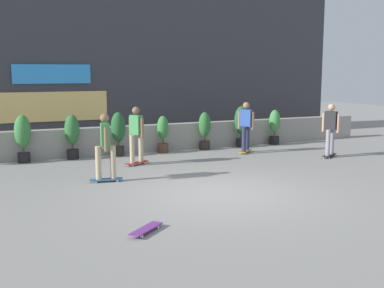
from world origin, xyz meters
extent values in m
plane|color=gray|center=(0.00, 0.00, 0.00)|extent=(48.00, 48.00, 0.00)
cube|color=gray|center=(0.00, 6.00, 0.45)|extent=(18.00, 0.40, 0.90)
cube|color=#38383D|center=(0.00, 10.00, 3.25)|extent=(20.00, 2.00, 6.50)
cube|color=#3399F2|center=(-2.34, 8.96, 2.60)|extent=(2.80, 0.08, 0.70)
cube|color=#F2CC72|center=(-2.34, 8.97, 1.40)|extent=(4.00, 0.06, 1.10)
cylinder|color=black|center=(-3.71, 5.55, 0.15)|extent=(0.36, 0.36, 0.30)
cylinder|color=brown|center=(-3.71, 5.55, 0.38)|extent=(0.06, 0.06, 0.15)
ellipsoid|color=#387F3D|center=(-3.71, 5.55, 0.94)|extent=(0.48, 0.48, 0.98)
cylinder|color=black|center=(-2.27, 5.55, 0.15)|extent=(0.36, 0.36, 0.30)
cylinder|color=brown|center=(-2.27, 5.55, 0.38)|extent=(0.06, 0.06, 0.15)
ellipsoid|color=#2D6B33|center=(-2.27, 5.55, 0.92)|extent=(0.46, 0.46, 0.93)
cylinder|color=#2D2823|center=(-0.81, 5.55, 0.15)|extent=(0.36, 0.36, 0.30)
cylinder|color=brown|center=(-0.81, 5.55, 0.38)|extent=(0.06, 0.06, 0.15)
ellipsoid|color=#235B2D|center=(-0.81, 5.55, 0.93)|extent=(0.47, 0.47, 0.96)
cylinder|color=brown|center=(0.72, 5.55, 0.15)|extent=(0.36, 0.36, 0.30)
cylinder|color=brown|center=(0.72, 5.55, 0.38)|extent=(0.06, 0.06, 0.15)
ellipsoid|color=#387F3D|center=(0.72, 5.55, 0.84)|extent=(0.38, 0.38, 0.79)
cylinder|color=#2D2823|center=(2.26, 5.55, 0.15)|extent=(0.36, 0.36, 0.30)
cylinder|color=brown|center=(2.26, 5.55, 0.38)|extent=(0.06, 0.06, 0.15)
ellipsoid|color=#2D6B33|center=(2.26, 5.55, 0.88)|extent=(0.42, 0.42, 0.85)
cylinder|color=black|center=(3.72, 5.55, 0.15)|extent=(0.36, 0.36, 0.30)
cylinder|color=brown|center=(3.72, 5.55, 0.38)|extent=(0.06, 0.06, 0.15)
ellipsoid|color=#235B2D|center=(3.72, 5.55, 0.96)|extent=(0.50, 0.50, 1.02)
cylinder|color=black|center=(5.14, 5.55, 0.15)|extent=(0.36, 0.36, 0.30)
cylinder|color=brown|center=(5.14, 5.55, 0.38)|extent=(0.06, 0.06, 0.15)
ellipsoid|color=#428C47|center=(5.14, 5.55, 0.87)|extent=(0.41, 0.41, 0.84)
cube|color=maroon|center=(-0.73, 3.85, 0.07)|extent=(0.80, 0.55, 0.02)
cylinder|color=silver|center=(-0.53, 4.05, 0.03)|extent=(0.06, 0.05, 0.06)
cylinder|color=silver|center=(-0.46, 3.90, 0.03)|extent=(0.06, 0.05, 0.06)
cylinder|color=silver|center=(-0.99, 3.80, 0.03)|extent=(0.06, 0.05, 0.06)
cylinder|color=silver|center=(-0.92, 3.66, 0.03)|extent=(0.06, 0.05, 0.06)
cylinder|color=tan|center=(-0.57, 3.94, 0.49)|extent=(0.14, 0.14, 0.82)
cylinder|color=tan|center=(-0.88, 3.77, 0.49)|extent=(0.14, 0.14, 0.82)
cube|color=#3F8C4C|center=(-0.73, 3.85, 1.18)|extent=(0.35, 0.41, 0.56)
sphere|color=brown|center=(-0.73, 3.85, 1.59)|extent=(0.22, 0.22, 0.22)
cylinder|color=brown|center=(-0.84, 4.06, 1.10)|extent=(0.09, 0.09, 0.58)
cylinder|color=brown|center=(-0.62, 3.64, 1.10)|extent=(0.09, 0.09, 0.58)
cube|color=#266699|center=(-2.06, 2.08, 0.07)|extent=(0.82, 0.32, 0.02)
cylinder|color=silver|center=(-1.80, 2.12, 0.03)|extent=(0.06, 0.04, 0.06)
cylinder|color=silver|center=(-1.82, 1.96, 0.03)|extent=(0.06, 0.04, 0.06)
cylinder|color=silver|center=(-2.31, 2.19, 0.03)|extent=(0.06, 0.04, 0.06)
cylinder|color=silver|center=(-2.33, 2.04, 0.03)|extent=(0.06, 0.04, 0.06)
cylinder|color=tan|center=(-1.89, 2.05, 0.49)|extent=(0.14, 0.14, 0.82)
cylinder|color=tan|center=(-2.24, 2.10, 0.49)|extent=(0.14, 0.14, 0.82)
cube|color=#3F8C4C|center=(-2.06, 2.08, 1.18)|extent=(0.25, 0.39, 0.56)
sphere|color=brown|center=(-2.06, 2.08, 1.59)|extent=(0.22, 0.22, 0.22)
cylinder|color=brown|center=(-2.03, 2.31, 1.10)|extent=(0.09, 0.09, 0.58)
cylinder|color=brown|center=(-2.10, 1.84, 1.10)|extent=(0.09, 0.09, 0.58)
cube|color=#BF8C26|center=(3.20, 4.34, 0.07)|extent=(0.73, 0.68, 0.02)
cylinder|color=silver|center=(3.34, 4.57, 0.03)|extent=(0.06, 0.06, 0.06)
cylinder|color=silver|center=(3.45, 4.45, 0.03)|extent=(0.06, 0.06, 0.06)
cylinder|color=silver|center=(2.95, 4.23, 0.03)|extent=(0.06, 0.06, 0.06)
cylinder|color=silver|center=(3.06, 4.11, 0.03)|extent=(0.06, 0.06, 0.06)
cylinder|color=#282D4C|center=(3.34, 4.46, 0.49)|extent=(0.14, 0.14, 0.82)
cylinder|color=#282D4C|center=(3.07, 4.22, 0.49)|extent=(0.14, 0.14, 0.82)
cube|color=#3359B2|center=(3.20, 4.34, 1.18)|extent=(0.39, 0.40, 0.56)
sphere|color=#9E7051|center=(3.20, 4.34, 1.59)|extent=(0.22, 0.22, 0.22)
cylinder|color=#9E7051|center=(3.05, 4.51, 1.10)|extent=(0.09, 0.09, 0.58)
cylinder|color=#9E7051|center=(3.36, 4.16, 1.10)|extent=(0.09, 0.09, 0.58)
cube|color=black|center=(5.26, 2.59, 0.07)|extent=(0.79, 0.58, 0.02)
cylinder|color=silver|center=(5.44, 2.79, 0.03)|extent=(0.06, 0.05, 0.06)
cylinder|color=silver|center=(5.52, 2.65, 0.03)|extent=(0.06, 0.05, 0.06)
cylinder|color=silver|center=(4.99, 2.52, 0.03)|extent=(0.06, 0.05, 0.06)
cylinder|color=silver|center=(5.08, 2.39, 0.03)|extent=(0.06, 0.05, 0.06)
cylinder|color=gray|center=(5.41, 2.68, 0.49)|extent=(0.14, 0.14, 0.82)
cylinder|color=gray|center=(5.10, 2.50, 0.49)|extent=(0.14, 0.14, 0.82)
cube|color=#262628|center=(5.26, 2.59, 1.18)|extent=(0.36, 0.41, 0.56)
sphere|color=tan|center=(5.26, 2.59, 1.59)|extent=(0.22, 0.22, 0.22)
cylinder|color=tan|center=(5.14, 2.79, 1.10)|extent=(0.09, 0.09, 0.58)
cylinder|color=tan|center=(5.38, 2.39, 1.10)|extent=(0.09, 0.09, 0.58)
cube|color=#72338C|center=(-2.34, -1.88, 0.07)|extent=(0.74, 0.67, 0.02)
cylinder|color=silver|center=(-2.49, -2.11, 0.03)|extent=(0.06, 0.06, 0.06)
cylinder|color=silver|center=(-2.59, -1.99, 0.03)|extent=(0.06, 0.06, 0.06)
cylinder|color=silver|center=(-2.09, -1.78, 0.03)|extent=(0.06, 0.06, 0.06)
cylinder|color=silver|center=(-2.19, -1.65, 0.03)|extent=(0.06, 0.06, 0.06)
camera|label=1|loc=(-4.76, -9.31, 2.72)|focal=44.62mm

